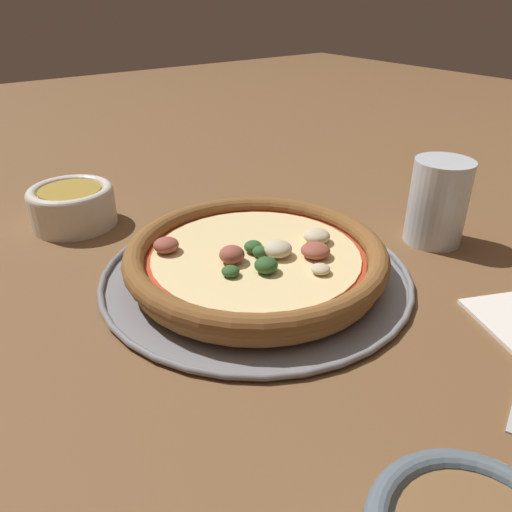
{
  "coord_description": "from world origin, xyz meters",
  "views": [
    {
      "loc": [
        0.29,
        0.39,
        0.29
      ],
      "look_at": [
        0.0,
        0.0,
        0.03
      ],
      "focal_mm": 35.0,
      "sensor_mm": 36.0,
      "label": 1
    }
  ],
  "objects_px": {
    "pizza_tray": "(256,274)",
    "bowl_near": "(72,204)",
    "drinking_cup": "(438,202)",
    "pizza": "(256,257)"
  },
  "relations": [
    {
      "from": "pizza",
      "to": "pizza_tray",
      "type": "bearing_deg",
      "value": -68.25
    },
    {
      "from": "pizza",
      "to": "drinking_cup",
      "type": "distance_m",
      "value": 0.25
    },
    {
      "from": "pizza",
      "to": "bowl_near",
      "type": "bearing_deg",
      "value": -66.0
    },
    {
      "from": "pizza",
      "to": "bowl_near",
      "type": "distance_m",
      "value": 0.29
    },
    {
      "from": "pizza_tray",
      "to": "pizza",
      "type": "distance_m",
      "value": 0.02
    },
    {
      "from": "bowl_near",
      "to": "drinking_cup",
      "type": "height_order",
      "value": "drinking_cup"
    },
    {
      "from": "bowl_near",
      "to": "drinking_cup",
      "type": "distance_m",
      "value": 0.48
    },
    {
      "from": "pizza_tray",
      "to": "bowl_near",
      "type": "bearing_deg",
      "value": -65.99
    },
    {
      "from": "pizza_tray",
      "to": "bowl_near",
      "type": "distance_m",
      "value": 0.29
    },
    {
      "from": "pizza_tray",
      "to": "pizza",
      "type": "relative_size",
      "value": 1.19
    }
  ]
}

